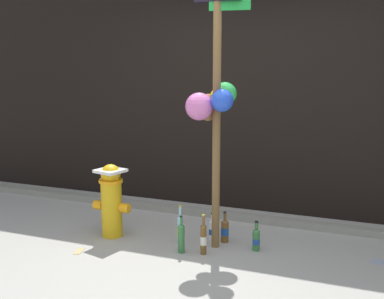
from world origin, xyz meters
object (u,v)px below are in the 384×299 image
Objects in this scene: memorial_post at (215,85)px; fire_hydrant at (111,199)px; bottle_2 at (203,239)px; bottle_1 at (225,230)px; bottle_5 at (180,229)px; bottle_4 at (256,239)px; bottle_0 at (211,230)px; bottle_3 at (181,237)px.

memorial_post reaches higher than fire_hydrant.
bottle_2 is at bearing -95.67° from memorial_post.
memorial_post reaches higher than bottle_1.
fire_hydrant reaches higher than bottle_5.
bottle_4 is at bearing 6.06° from fire_hydrant.
bottle_2 is 0.36m from bottle_5.
bottle_1 is 0.81× the size of bottle_5.
bottle_0 is 0.97× the size of bottle_4.
bottle_5 is (-0.75, -0.08, 0.03)m from bottle_4.
bottle_5 is at bearing -144.22° from bottle_0.
bottle_2 is 0.52m from bottle_4.
fire_hydrant reaches higher than bottle_3.
bottle_2 is 1.07× the size of bottle_3.
bottle_4 reaches higher than bottle_0.
bottle_5 is at bearing -171.61° from memorial_post.
bottle_5 reaches higher than bottle_1.
bottle_5 is (-0.31, 0.18, -0.01)m from bottle_2.
fire_hydrant is at bearing -167.33° from bottle_1.
bottle_1 is 0.36m from bottle_4.
bottle_2 is at bearing 11.50° from bottle_3.
bottle_3 is 0.93× the size of bottle_5.
bottle_3 reaches higher than bottle_1.
memorial_post is at bearing 49.85° from bottle_3.
memorial_post reaches higher than bottle_2.
bottle_1 is 0.38m from bottle_2.
bottle_3 is (-0.21, -0.04, -0.00)m from bottle_2.
bottle_5 reaches higher than bottle_4.
bottle_5 is (-0.33, -0.05, -1.43)m from memorial_post.
fire_hydrant is 1.20m from bottle_1.
bottle_2 reaches higher than bottle_4.
bottle_2 is 1.00× the size of bottle_5.
memorial_post is at bearing -118.90° from bottle_1.
bottle_5 is (-0.26, -0.19, 0.04)m from bottle_0.
bottle_3 is at bearing -65.19° from bottle_5.
bottle_0 is at bearing 177.22° from bottle_1.
bottle_4 is at bearing 31.01° from bottle_2.
fire_hydrant is 2.68× the size of bottle_0.
fire_hydrant is 1.08m from bottle_2.
bottle_5 is at bearing 5.71° from fire_hydrant.
bottle_0 is at bearing 14.79° from fire_hydrant.
bottle_0 is (1.00, 0.26, -0.29)m from fire_hydrant.
bottle_1 is at bearing 61.10° from memorial_post.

